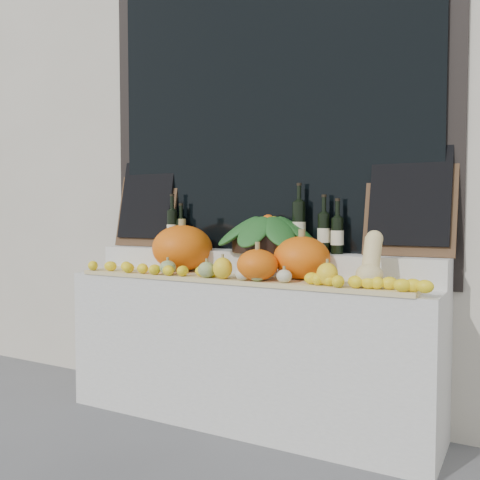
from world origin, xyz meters
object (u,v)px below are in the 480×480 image
produce_bowl (268,233)px  wine_bottle_tall (299,226)px  pumpkin_left (182,248)px  pumpkin_right (302,258)px  butternut_squash (371,263)px

produce_bowl → wine_bottle_tall: (0.19, 0.04, 0.04)m
produce_bowl → wine_bottle_tall: wine_bottle_tall is taller
wine_bottle_tall → produce_bowl: bearing=-169.6°
pumpkin_left → wine_bottle_tall: size_ratio=0.92×
pumpkin_right → produce_bowl: 0.36m
pumpkin_right → butternut_squash: size_ratio=1.12×
butternut_squash → produce_bowl: bearing=157.7°
butternut_squash → produce_bowl: size_ratio=0.42×
pumpkin_right → produce_bowl: (-0.29, 0.17, 0.13)m
butternut_squash → wine_bottle_tall: wine_bottle_tall is taller
butternut_squash → pumpkin_left: bearing=173.2°
butternut_squash → wine_bottle_tall: (-0.53, 0.33, 0.17)m
produce_bowl → wine_bottle_tall: 0.20m
butternut_squash → produce_bowl: 0.79m
pumpkin_left → pumpkin_right: (0.84, -0.03, -0.03)m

